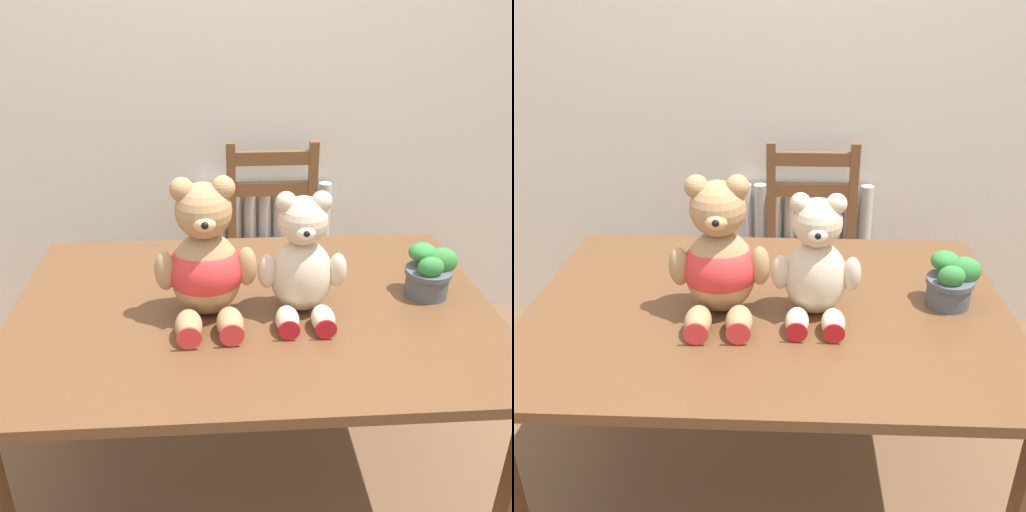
# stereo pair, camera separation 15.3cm
# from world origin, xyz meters

# --- Properties ---
(wall_back) EXTENTS (8.00, 0.04, 2.60)m
(wall_back) POSITION_xyz_m (0.00, 1.64, 1.30)
(wall_back) COLOR silver
(wall_back) RESTS_ON ground_plane
(radiator) EXTENTS (0.64, 0.10, 0.73)m
(radiator) POSITION_xyz_m (0.12, 1.57, 0.33)
(radiator) COLOR beige
(radiator) RESTS_ON ground_plane
(dining_table) EXTENTS (1.37, 0.95, 0.74)m
(dining_table) POSITION_xyz_m (0.00, 0.47, 0.65)
(dining_table) COLOR brown
(dining_table) RESTS_ON ground_plane
(wooden_chair_behind) EXTENTS (0.41, 0.44, 0.95)m
(wooden_chair_behind) POSITION_xyz_m (0.15, 1.34, 0.47)
(wooden_chair_behind) COLOR brown
(wooden_chair_behind) RESTS_ON ground_plane
(teddy_bear_left) EXTENTS (0.28, 0.29, 0.39)m
(teddy_bear_left) POSITION_xyz_m (-0.13, 0.44, 0.90)
(teddy_bear_left) COLOR tan
(teddy_bear_left) RESTS_ON dining_table
(teddy_bear_right) EXTENTS (0.24, 0.24, 0.35)m
(teddy_bear_right) POSITION_xyz_m (0.13, 0.44, 0.89)
(teddy_bear_right) COLOR beige
(teddy_bear_right) RESTS_ON dining_table
(potted_plant) EXTENTS (0.15, 0.14, 0.15)m
(potted_plant) POSITION_xyz_m (0.52, 0.51, 0.81)
(potted_plant) COLOR #4C5156
(potted_plant) RESTS_ON dining_table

